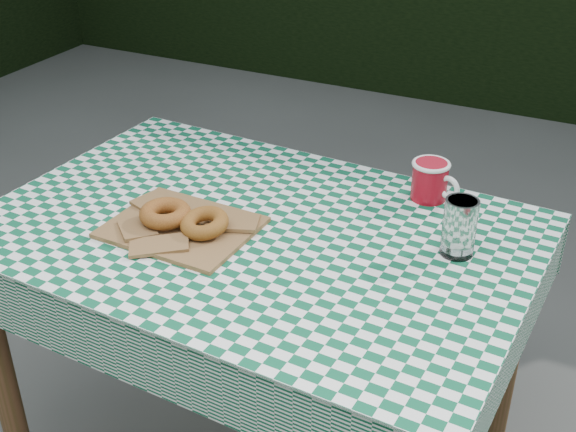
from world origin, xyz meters
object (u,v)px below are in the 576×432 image
object	(u,v)px
table	(258,363)
coffee_mug	(430,181)
paper_bag	(182,226)
drinking_glass	(459,227)

from	to	relation	value
table	coffee_mug	bearing A→B (deg)	47.83
table	paper_bag	world-z (taller)	paper_bag
table	coffee_mug	xyz separation A→B (m)	(0.30, 0.29, 0.43)
table	coffee_mug	distance (m)	0.60
table	paper_bag	distance (m)	0.42
paper_bag	table	bearing A→B (deg)	29.08
table	paper_bag	size ratio (longest dim) A/B	3.81
table	drinking_glass	distance (m)	0.62
paper_bag	drinking_glass	size ratio (longest dim) A/B	2.47
coffee_mug	drinking_glass	distance (m)	0.24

